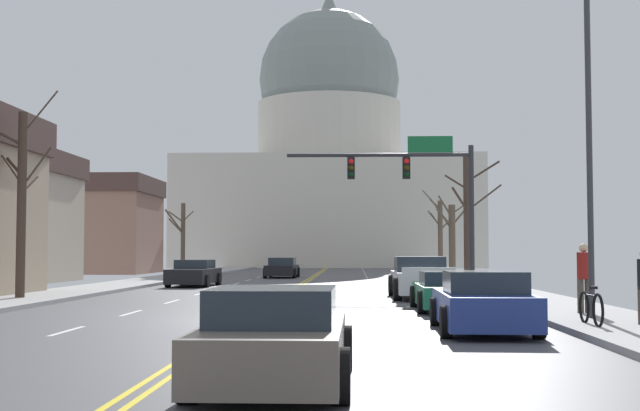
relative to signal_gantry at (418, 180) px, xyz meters
name	(u,v)px	position (x,y,z in m)	size (l,w,h in m)	color
ground	(249,318)	(-5.34, -14.40, -4.68)	(20.00, 180.00, 0.20)	#4A4A4F
signal_gantry	(418,180)	(0.00, 0.00, 0.00)	(7.91, 0.41, 6.43)	#28282D
street_lamp_right	(576,107)	(2.57, -15.47, 0.41)	(2.31, 0.24, 8.46)	#333338
capitol_building	(329,163)	(-5.34, 57.10, 6.69)	(31.74, 20.02, 30.98)	beige
pickup_truck_near_00	(421,279)	(-0.27, -4.80, -4.02)	(2.25, 5.44, 1.50)	silver
sedan_near_01	(448,292)	(-0.01, -11.20, -4.17)	(1.98, 4.51, 1.12)	#1E7247
sedan_near_02	(483,304)	(0.00, -17.57, -4.10)	(2.08, 4.56, 1.29)	navy
sedan_near_03	(275,340)	(-3.73, -24.77, -4.12)	(1.95, 4.37, 1.25)	#6B6056
sedan_oncoming_00	(194,274)	(-10.43, 4.97, -4.10)	(2.17, 4.63, 1.28)	black
sedan_oncoming_01	(282,268)	(-7.27, 18.18, -4.11)	(2.11, 4.41, 1.27)	black
flank_building_00	(97,225)	(-22.35, 28.06, -0.99)	(8.67, 9.06, 7.33)	#8C6656
bare_tree_00	(452,238)	(3.03, 13.67, -2.26)	(2.18, 1.89, 4.84)	brown
bare_tree_01	(21,200)	(-13.99, -7.47, -1.26)	(1.98, 1.87, 7.15)	#423328
bare_tree_02	(440,234)	(3.39, 23.78, -1.82)	(2.23, 2.05, 5.89)	brown
bare_tree_03	(182,237)	(-13.34, 16.24, -2.14)	(1.83, 1.58, 4.53)	brown
bare_tree_04	(468,218)	(2.70, 4.37, -1.42)	(2.55, 1.73, 6.08)	#423328
pedestrian_00	(584,274)	(3.09, -13.98, -3.59)	(0.35, 0.34, 1.75)	#4C4238
bicycle_parked	(591,308)	(2.34, -17.23, -4.21)	(0.12, 1.77, 0.85)	black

